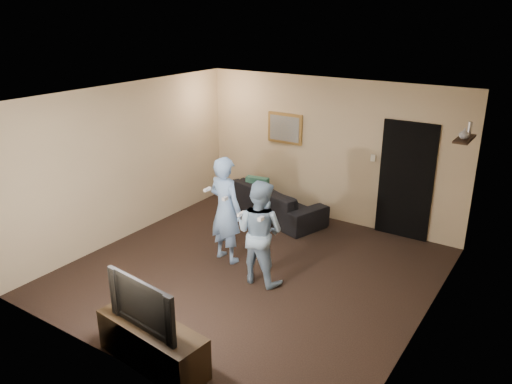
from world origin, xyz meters
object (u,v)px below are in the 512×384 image
Objects in this scene: wii_player_left at (226,210)px; wii_player_right at (260,232)px; tv_console at (152,343)px; sofa at (275,201)px; television at (149,301)px.

wii_player_right is (0.78, -0.26, -0.08)m from wii_player_left.
wii_player_left reaches higher than tv_console.
tv_console is 0.82× the size of wii_player_left.
sofa is 1.37× the size of wii_player_right.
television reaches higher than sofa.
television is at bearing 121.74° from sofa.
wii_player_left is at bearing 116.33° from sofa.
television is 2.17m from wii_player_right.
sofa is 4.49m from television.
television is 2.55m from wii_player_left.
television is 0.61× the size of wii_player_left.
sofa is 2.00m from wii_player_left.
tv_console is 2.22m from wii_player_right.
sofa is 4.46m from tv_console.
tv_console is 0.91× the size of wii_player_right.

